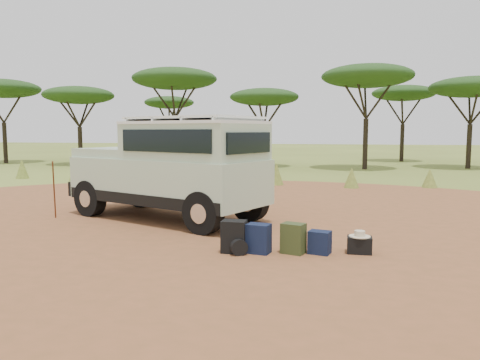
% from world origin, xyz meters
% --- Properties ---
extents(ground, '(140.00, 140.00, 0.00)m').
position_xyz_m(ground, '(0.00, 0.00, 0.00)').
color(ground, '#5B6925').
rests_on(ground, ground).
extents(dirt_clearing, '(23.00, 23.00, 0.01)m').
position_xyz_m(dirt_clearing, '(0.00, 0.00, 0.00)').
color(dirt_clearing, brown).
rests_on(dirt_clearing, ground).
extents(grass_fringe, '(36.60, 1.60, 0.90)m').
position_xyz_m(grass_fringe, '(0.12, 8.67, 0.40)').
color(grass_fringe, '#5B6925').
rests_on(grass_fringe, ground).
extents(acacia_treeline, '(46.70, 13.20, 6.26)m').
position_xyz_m(acacia_treeline, '(0.75, 19.81, 4.87)').
color(acacia_treeline, black).
rests_on(acacia_treeline, ground).
extents(safari_vehicle, '(5.58, 3.92, 2.55)m').
position_xyz_m(safari_vehicle, '(-1.58, 0.79, 1.23)').
color(safari_vehicle, '#ABC2A5').
rests_on(safari_vehicle, ground).
extents(walking_staff, '(0.24, 0.37, 1.48)m').
position_xyz_m(walking_staff, '(-4.47, 0.16, 0.74)').
color(walking_staff, brown).
rests_on(walking_staff, ground).
extents(backpack_black, '(0.44, 0.33, 0.60)m').
position_xyz_m(backpack_black, '(0.64, -2.07, 0.30)').
color(backpack_black, black).
rests_on(backpack_black, ground).
extents(backpack_navy, '(0.46, 0.37, 0.54)m').
position_xyz_m(backpack_navy, '(1.08, -2.02, 0.27)').
color(backpack_navy, '#131B3D').
rests_on(backpack_navy, ground).
extents(backpack_olive, '(0.47, 0.40, 0.56)m').
position_xyz_m(backpack_olive, '(1.70, -1.92, 0.28)').
color(backpack_olive, '#32401D').
rests_on(backpack_olive, ground).
extents(duffel_navy, '(0.44, 0.37, 0.42)m').
position_xyz_m(duffel_navy, '(2.17, -1.85, 0.21)').
color(duffel_navy, '#131B3D').
rests_on(duffel_navy, ground).
extents(hard_case, '(0.44, 0.31, 0.31)m').
position_xyz_m(hard_case, '(2.88, -1.66, 0.15)').
color(hard_case, black).
rests_on(hard_case, ground).
extents(stuff_sack, '(0.40, 0.40, 0.30)m').
position_xyz_m(stuff_sack, '(0.73, -2.18, 0.15)').
color(stuff_sack, black).
rests_on(stuff_sack, ground).
extents(safari_hat, '(0.38, 0.38, 0.11)m').
position_xyz_m(safari_hat, '(2.88, -1.66, 0.35)').
color(safari_hat, beige).
rests_on(safari_hat, hard_case).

